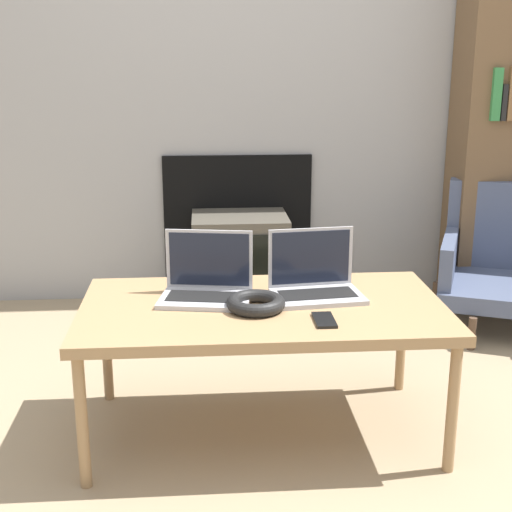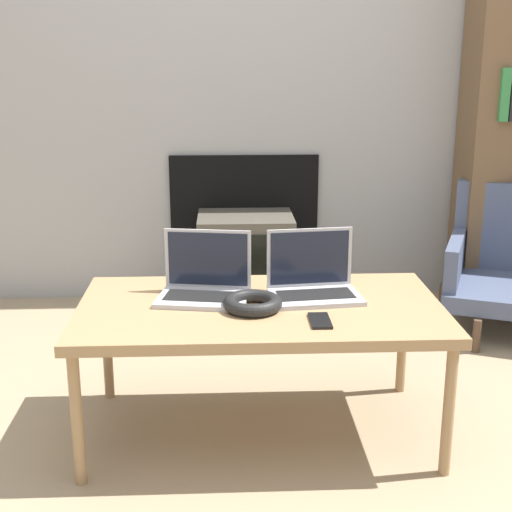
{
  "view_description": "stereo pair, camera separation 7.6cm",
  "coord_description": "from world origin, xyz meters",
  "views": [
    {
      "loc": [
        -0.19,
        -1.88,
        1.27
      ],
      "look_at": [
        0.0,
        0.64,
        0.55
      ],
      "focal_mm": 50.0,
      "sensor_mm": 36.0,
      "label": 1
    },
    {
      "loc": [
        -0.12,
        -1.88,
        1.27
      ],
      "look_at": [
        0.0,
        0.64,
        0.55
      ],
      "focal_mm": 50.0,
      "sensor_mm": 36.0,
      "label": 2
    }
  ],
  "objects": [
    {
      "name": "table",
      "position": [
        0.0,
        0.34,
        0.43
      ],
      "size": [
        1.21,
        0.66,
        0.47
      ],
      "color": "#9E7A51",
      "rests_on": "ground_plane"
    },
    {
      "name": "wall_back",
      "position": [
        -0.0,
        1.85,
        1.29
      ],
      "size": [
        7.0,
        0.08,
        2.6
      ],
      "color": "#999999",
      "rests_on": "ground_plane"
    },
    {
      "name": "ground_plane",
      "position": [
        0.0,
        0.0,
        0.0
      ],
      "size": [
        14.0,
        14.0,
        0.0
      ],
      "primitive_type": "plane",
      "color": "#998466"
    },
    {
      "name": "laptop_right",
      "position": [
        0.19,
        0.43,
        0.52
      ],
      "size": [
        0.32,
        0.24,
        0.22
      ],
      "rotation": [
        0.0,
        0.0,
        0.11
      ],
      "color": "#B2B2B7",
      "rests_on": "table"
    },
    {
      "name": "phone",
      "position": [
        0.18,
        0.18,
        0.47
      ],
      "size": [
        0.06,
        0.13,
        0.01
      ],
      "color": "black",
      "rests_on": "table"
    },
    {
      "name": "headphones",
      "position": [
        -0.03,
        0.3,
        0.49
      ],
      "size": [
        0.19,
        0.19,
        0.04
      ],
      "color": "black",
      "rests_on": "table"
    },
    {
      "name": "laptop_left",
      "position": [
        -0.18,
        0.43,
        0.52
      ],
      "size": [
        0.33,
        0.25,
        0.22
      ],
      "rotation": [
        0.0,
        0.0,
        -0.17
      ],
      "color": "#B2B2B7",
      "rests_on": "table"
    },
    {
      "name": "tv",
      "position": [
        -0.01,
        1.61,
        0.25
      ],
      "size": [
        0.48,
        0.39,
        0.49
      ],
      "color": "#4C473D",
      "rests_on": "ground_plane"
    }
  ]
}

